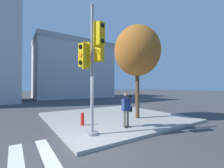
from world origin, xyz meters
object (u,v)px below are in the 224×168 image
object	(u,v)px
traffic_signal_pole	(92,58)
fire_hydrant	(82,119)
street_tree	(137,51)
person_photographer	(127,107)

from	to	relation	value
traffic_signal_pole	fire_hydrant	bearing A→B (deg)	81.49
traffic_signal_pole	street_tree	distance (m)	4.14
person_photographer	street_tree	bearing A→B (deg)	33.57
traffic_signal_pole	street_tree	size ratio (longest dim) A/B	0.93
traffic_signal_pole	street_tree	xyz separation A→B (m)	(3.77, 1.36, 1.04)
person_photographer	fire_hydrant	bearing A→B (deg)	137.45
traffic_signal_pole	person_photographer	bearing A→B (deg)	3.27
street_tree	fire_hydrant	xyz separation A→B (m)	(-3.52, 0.26, -3.85)
street_tree	fire_hydrant	world-z (taller)	street_tree
traffic_signal_pole	fire_hydrant	world-z (taller)	traffic_signal_pole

